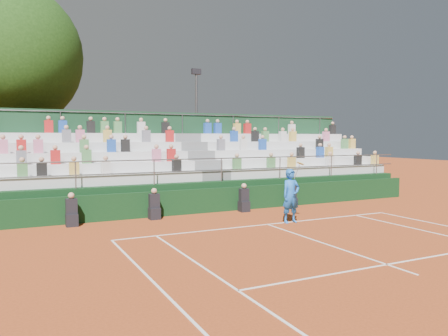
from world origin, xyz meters
name	(u,v)px	position (x,y,z in m)	size (l,w,h in m)	color
ground	(267,224)	(0.00, 0.00, 0.00)	(90.00, 90.00, 0.00)	#A7441B
courtside_wall	(227,199)	(0.00, 3.20, 0.50)	(20.00, 0.15, 1.00)	black
line_officials	(198,204)	(-1.52, 2.75, 0.48)	(9.66, 0.40, 1.19)	black
grandstand	(197,179)	(0.00, 6.44, 1.07)	(20.00, 5.20, 4.40)	black
tennis_player	(291,196)	(0.95, -0.08, 0.98)	(0.89, 0.48, 2.22)	blue
tree_east	(7,56)	(-8.14, 12.81, 7.37)	(7.72, 7.72, 11.24)	#322212
floodlight_mast	(196,117)	(2.55, 12.63, 4.37)	(0.60, 0.25, 7.42)	gray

